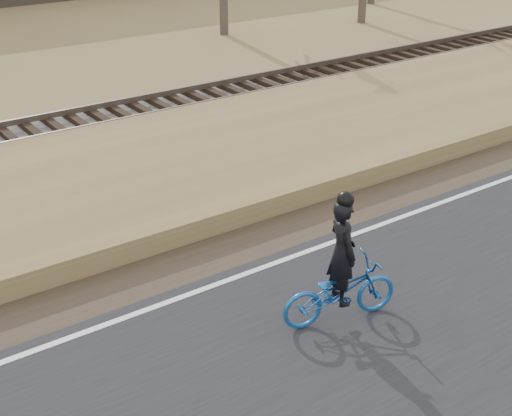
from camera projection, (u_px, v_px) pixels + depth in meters
ground at (344, 248)px, 13.36m from camera, size 120.00×120.00×0.00m
road at (447, 308)px, 11.51m from camera, size 120.00×6.00×0.06m
edge_line at (337, 241)px, 13.48m from camera, size 120.00×0.12×0.01m
shoulder at (304, 223)px, 14.23m from camera, size 120.00×1.60×0.04m
embankment at (222, 167)px, 16.35m from camera, size 120.00×5.00×0.44m
ballast at (146, 122)px, 19.14m from camera, size 120.00×3.00×0.45m
railroad at (145, 111)px, 19.01m from camera, size 120.00×2.40×0.29m
cyclist at (340, 281)px, 10.89m from camera, size 2.01×1.09×2.20m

